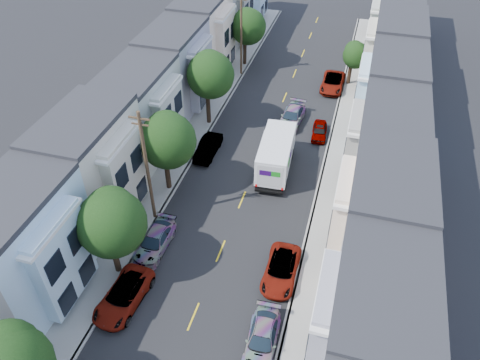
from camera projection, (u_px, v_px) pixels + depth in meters
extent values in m
plane|color=black|center=(221.00, 251.00, 35.67)|extent=(160.00, 160.00, 0.00)
cube|color=black|center=(266.00, 141.00, 46.70)|extent=(12.00, 70.00, 0.02)
cube|color=gray|center=(209.00, 131.00, 47.92)|extent=(0.30, 70.00, 0.15)
cube|color=gray|center=(327.00, 151.00, 45.39)|extent=(0.30, 70.00, 0.15)
cube|color=gray|center=(197.00, 130.00, 48.20)|extent=(2.60, 70.00, 0.15)
cube|color=gray|center=(340.00, 153.00, 45.11)|extent=(2.60, 70.00, 0.15)
cube|color=gold|center=(266.00, 141.00, 46.70)|extent=(0.12, 70.00, 0.01)
cube|color=#9F9C94|center=(163.00, 125.00, 49.04)|extent=(5.00, 70.00, 8.50)
cube|color=#9F9C94|center=(381.00, 160.00, 44.36)|extent=(5.00, 70.00, 8.50)
cylinder|color=black|center=(115.00, 255.00, 33.16)|extent=(0.44, 0.44, 3.35)
sphere|color=#264A18|center=(111.00, 223.00, 30.95)|extent=(4.70, 4.70, 4.70)
cylinder|color=black|center=(167.00, 173.00, 40.15)|extent=(0.44, 0.44, 3.53)
sphere|color=#264A18|center=(167.00, 141.00, 37.89)|extent=(4.70, 4.70, 4.70)
cylinder|color=black|center=(208.00, 107.00, 48.00)|extent=(0.44, 0.44, 3.97)
sphere|color=#264A18|center=(210.00, 75.00, 45.60)|extent=(4.70, 4.70, 4.70)
cylinder|color=black|center=(245.00, 52.00, 58.55)|extent=(0.44, 0.44, 3.46)
sphere|color=#264A18|center=(247.00, 27.00, 56.39)|extent=(4.34, 4.34, 4.34)
cylinder|color=black|center=(349.00, 74.00, 54.88)|extent=(0.44, 0.44, 2.64)
sphere|color=#264A18|center=(355.00, 55.00, 53.29)|extent=(3.03, 3.03, 3.03)
cylinder|color=#42301E|center=(147.00, 170.00, 35.24)|extent=(0.26, 0.26, 10.00)
cube|color=#42301E|center=(139.00, 118.00, 32.28)|extent=(1.60, 0.12, 0.12)
cylinder|color=#42301E|center=(241.00, 35.00, 54.37)|extent=(0.26, 0.26, 10.00)
cube|color=silver|center=(273.00, 159.00, 41.06)|extent=(2.68, 4.80, 2.62)
cube|color=silver|center=(282.00, 138.00, 43.72)|extent=(2.68, 2.23, 2.41)
cube|color=black|center=(275.00, 165.00, 42.73)|extent=(2.47, 6.89, 0.27)
cube|color=#2D0A51|center=(263.00, 172.00, 39.17)|extent=(1.00, 0.04, 0.49)
cube|color=#198C1E|center=(273.00, 174.00, 38.99)|extent=(0.78, 0.04, 0.49)
cylinder|color=black|center=(256.00, 180.00, 41.36)|extent=(0.31, 1.00, 1.00)
cylinder|color=black|center=(283.00, 185.00, 40.86)|extent=(0.31, 1.00, 1.00)
cylinder|color=black|center=(268.00, 151.00, 44.67)|extent=(0.31, 1.00, 1.00)
cylinder|color=black|center=(293.00, 155.00, 44.17)|extent=(0.31, 1.00, 1.00)
imported|color=black|center=(292.00, 116.00, 48.85)|extent=(2.45, 5.15, 1.51)
imported|color=#080C41|center=(124.00, 296.00, 31.65)|extent=(2.76, 5.36, 1.44)
imported|color=#999BB2|center=(155.00, 241.00, 35.49)|extent=(2.05, 4.73, 1.41)
imported|color=#640511|center=(208.00, 148.00, 44.63)|extent=(1.63, 4.48, 1.49)
imported|color=#363B3D|center=(262.00, 339.00, 29.23)|extent=(2.15, 4.66, 1.37)
imported|color=#B4B6C2|center=(281.00, 270.00, 33.39)|extent=(2.32, 4.97, 1.38)
imported|color=black|center=(319.00, 131.00, 47.03)|extent=(1.72, 3.87, 1.22)
imported|color=black|center=(333.00, 83.00, 54.46)|extent=(2.47, 5.35, 1.49)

